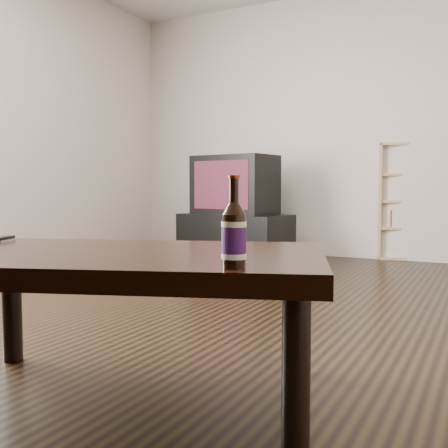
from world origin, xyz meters
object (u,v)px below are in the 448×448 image
at_px(tv_stand, 235,236).
at_px(tv, 235,185).
at_px(bookshelf, 409,199).
at_px(phone, 2,239).
at_px(coffee_table, 123,271).
at_px(beer_bottle, 234,235).

distance_m(tv_stand, tv, 0.52).
height_order(tv_stand, bookshelf, bookshelf).
xyz_separation_m(tv_stand, phone, (0.58, -3.33, 0.29)).
bearing_deg(bookshelf, phone, -117.65).
xyz_separation_m(tv, phone, (0.58, -3.33, -0.23)).
height_order(tv, coffee_table, tv).
height_order(beer_bottle, phone, beer_bottle).
bearing_deg(bookshelf, beer_bottle, -101.78).
relative_size(tv_stand, coffee_table, 0.73).
bearing_deg(beer_bottle, tv, 116.11).
height_order(tv, bookshelf, bookshelf).
bearing_deg(tv_stand, beer_bottle, -55.04).
height_order(tv_stand, tv, tv).
height_order(coffee_table, phone, phone).
relative_size(tv_stand, tv, 1.29).
height_order(tv, phone, tv).
xyz_separation_m(bookshelf, phone, (-1.01, -4.05, -0.09)).
relative_size(bookshelf, beer_bottle, 4.66).
bearing_deg(beer_bottle, bookshelf, 91.85).
height_order(tv_stand, coffee_table, coffee_table).
relative_size(tv, coffee_table, 0.56).
bearing_deg(bookshelf, tv, -169.23).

